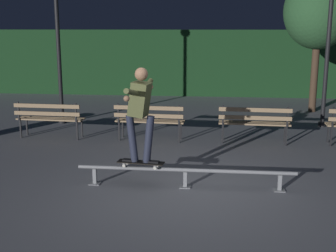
{
  "coord_description": "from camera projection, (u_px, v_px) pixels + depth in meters",
  "views": [
    {
      "loc": [
        0.45,
        -6.79,
        2.59
      ],
      "look_at": [
        -0.37,
        0.97,
        0.85
      ],
      "focal_mm": 47.6,
      "sensor_mm": 36.0,
      "label": 1
    }
  ],
  "objects": [
    {
      "name": "ground_plane",
      "position": [
        184.0,
        191.0,
        7.2
      ],
      "size": [
        90.0,
        90.0,
        0.0
      ],
      "primitive_type": "plane",
      "color": "slate"
    },
    {
      "name": "hedge_backdrop",
      "position": [
        204.0,
        62.0,
        17.26
      ],
      "size": [
        24.0,
        1.2,
        2.49
      ],
      "primitive_type": "cube",
      "color": "#193D1E",
      "rests_on": "ground"
    },
    {
      "name": "grind_rail",
      "position": [
        185.0,
        173.0,
        7.32
      ],
      "size": [
        3.6,
        0.18,
        0.32
      ],
      "color": "gray",
      "rests_on": "ground"
    },
    {
      "name": "skateboard",
      "position": [
        141.0,
        163.0,
        7.36
      ],
      "size": [
        0.8,
        0.3,
        0.09
      ],
      "color": "black",
      "rests_on": "grind_rail"
    },
    {
      "name": "skateboarder",
      "position": [
        140.0,
        107.0,
        7.16
      ],
      "size": [
        0.63,
        1.4,
        1.56
      ],
      "color": "black",
      "rests_on": "skateboard"
    },
    {
      "name": "park_bench_leftmost",
      "position": [
        49.0,
        116.0,
        10.5
      ],
      "size": [
        1.62,
        0.49,
        0.88
      ],
      "color": "black",
      "rests_on": "ground"
    },
    {
      "name": "park_bench_left_center",
      "position": [
        149.0,
        118.0,
        10.25
      ],
      "size": [
        1.62,
        0.49,
        0.88
      ],
      "color": "black",
      "rests_on": "ground"
    },
    {
      "name": "park_bench_right_center",
      "position": [
        255.0,
        120.0,
        10.01
      ],
      "size": [
        1.62,
        0.49,
        0.88
      ],
      "color": "black",
      "rests_on": "ground"
    },
    {
      "name": "tree_far_right",
      "position": [
        319.0,
        11.0,
        13.29
      ],
      "size": [
        2.08,
        2.08,
        4.21
      ],
      "color": "#4C3828",
      "rests_on": "ground"
    },
    {
      "name": "lamp_post_right",
      "position": [
        329.0,
        31.0,
        11.32
      ],
      "size": [
        0.32,
        0.32,
        3.9
      ],
      "color": "black",
      "rests_on": "ground"
    },
    {
      "name": "lamp_post_left",
      "position": [
        58.0,
        31.0,
        11.74
      ],
      "size": [
        0.32,
        0.32,
        3.9
      ],
      "color": "black",
      "rests_on": "ground"
    }
  ]
}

